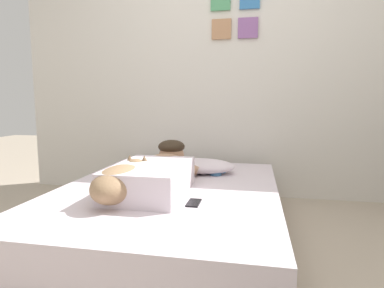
{
  "coord_description": "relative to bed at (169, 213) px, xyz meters",
  "views": [
    {
      "loc": [
        0.2,
        -1.43,
        0.89
      ],
      "look_at": [
        -0.24,
        0.83,
        0.59
      ],
      "focal_mm": 30.17,
      "sensor_mm": 36.0,
      "label": 1
    }
  ],
  "objects": [
    {
      "name": "cell_phone",
      "position": [
        0.23,
        -0.3,
        0.18
      ],
      "size": [
        0.07,
        0.14,
        0.01
      ],
      "primitive_type": "cube",
      "color": "black",
      "rests_on": "bed"
    },
    {
      "name": "bed",
      "position": [
        0.0,
        0.0,
        0.0
      ],
      "size": [
        1.43,
        1.91,
        0.34
      ],
      "color": "#726051",
      "rests_on": "ground"
    },
    {
      "name": "back_wall",
      "position": [
        0.34,
        1.12,
        1.08
      ],
      "size": [
        4.19,
        0.12,
        2.5
      ],
      "color": "silver",
      "rests_on": "ground"
    },
    {
      "name": "dog",
      "position": [
        -0.19,
        -0.3,
        0.28
      ],
      "size": [
        0.26,
        0.57,
        0.21
      ],
      "color": "#9E7A56",
      "rests_on": "bed"
    },
    {
      "name": "pillow",
      "position": [
        0.14,
        0.47,
        0.23
      ],
      "size": [
        0.52,
        0.32,
        0.11
      ],
      "primitive_type": "ellipsoid",
      "color": "silver",
      "rests_on": "bed"
    },
    {
      "name": "person_lying",
      "position": [
        -0.07,
        -0.02,
        0.28
      ],
      "size": [
        0.43,
        0.92,
        0.27
      ],
      "color": "silver",
      "rests_on": "bed"
    },
    {
      "name": "coffee_cup",
      "position": [
        0.26,
        0.41,
        0.21
      ],
      "size": [
        0.12,
        0.09,
        0.07
      ],
      "color": "teal",
      "rests_on": "bed"
    }
  ]
}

